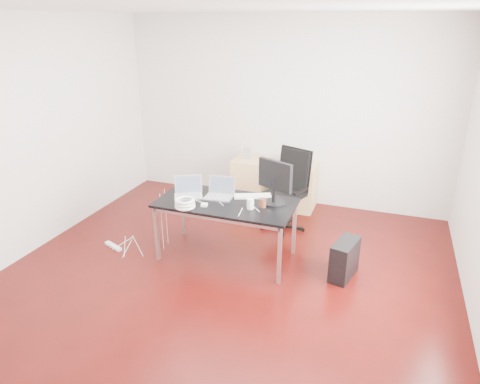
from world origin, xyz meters
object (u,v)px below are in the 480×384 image
(filing_cabinet_left, at_px, (250,180))
(pc_tower, at_px, (344,259))
(office_chair, at_px, (288,186))
(filing_cabinet_right, at_px, (299,186))
(desk, at_px, (226,206))

(filing_cabinet_left, relative_size, pc_tower, 1.56)
(office_chair, bearing_deg, filing_cabinet_right, 110.27)
(pc_tower, bearing_deg, filing_cabinet_left, 148.20)
(desk, bearing_deg, filing_cabinet_left, 99.22)
(filing_cabinet_right, bearing_deg, desk, -105.91)
(filing_cabinet_right, bearing_deg, filing_cabinet_left, 180.00)
(filing_cabinet_left, distance_m, filing_cabinet_right, 0.78)
(office_chair, xyz_separation_m, filing_cabinet_right, (0.02, 0.67, -0.26))
(office_chair, height_order, pc_tower, office_chair)
(filing_cabinet_right, xyz_separation_m, pc_tower, (0.91, -1.71, -0.13))
(office_chair, bearing_deg, filing_cabinet_left, 160.45)
(office_chair, distance_m, pc_tower, 1.44)
(filing_cabinet_left, bearing_deg, office_chair, -41.28)
(filing_cabinet_right, bearing_deg, pc_tower, -62.04)
(office_chair, height_order, filing_cabinet_left, office_chair)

